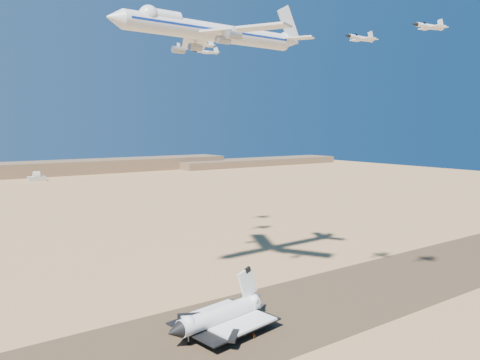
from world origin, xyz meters
TOP-DOWN VIEW (x-y plane):
  - ground at (0.00, 0.00)m, footprint 1200.00×1200.00m
  - runway at (0.00, 0.00)m, footprint 600.00×50.00m
  - ridgeline at (65.32, 527.31)m, footprint 960.00×90.00m
  - shuttle at (-6.01, 0.56)m, footprint 37.56×26.85m
  - carrier_747 at (8.99, 30.96)m, footprint 82.11×63.73m
  - crew_a at (-1.32, -6.70)m, footprint 0.46×0.65m
  - crew_b at (4.10, -4.56)m, footprint 0.60×0.88m
  - crew_c at (-0.15, -9.27)m, footprint 1.16×1.12m
  - chase_jet_a at (43.81, -9.35)m, footprint 15.34×8.27m
  - chase_jet_b at (54.96, -27.26)m, footprint 14.88×8.11m
  - chase_jet_c at (30.14, 73.22)m, footprint 16.71×9.07m
  - chase_jet_d at (50.35, 100.04)m, footprint 15.67×8.51m

SIDE VIEW (x-z plane):
  - ground at x=0.00m, z-range 0.00..0.00m
  - runway at x=0.00m, z-range 0.00..0.06m
  - crew_b at x=4.10m, z-range 0.06..1.73m
  - crew_a at x=-1.32m, z-range 0.06..1.75m
  - crew_c at x=-0.15m, z-range 0.06..1.88m
  - shuttle at x=-6.01m, z-range -4.27..14.20m
  - ridgeline at x=65.32m, z-range -1.37..16.63m
  - chase_jet_a at x=43.81m, z-range 90.99..94.81m
  - chase_jet_b at x=54.96m, z-range 93.12..96.83m
  - carrier_747 at x=8.99m, z-range 87.37..107.86m
  - chase_jet_c at x=30.14m, z-range 98.94..103.10m
  - chase_jet_d at x=50.35m, z-range 101.07..104.98m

